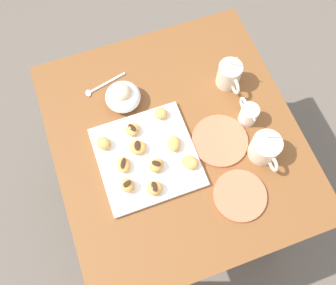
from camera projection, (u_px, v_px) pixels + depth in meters
name	position (u px, v px, depth m)	size (l,w,h in m)	color
ground_plane	(173.00, 192.00, 1.88)	(8.00, 8.00, 0.00)	#665B51
dining_table	(176.00, 153.00, 1.35)	(0.88, 0.81, 0.71)	brown
pastry_plate_square	(147.00, 157.00, 1.18)	(0.31, 0.31, 0.02)	white
coffee_mug_cream_left	(229.00, 75.00, 1.25)	(0.12, 0.08, 0.14)	silver
coffee_mug_cream_right	(265.00, 148.00, 1.15)	(0.13, 0.09, 0.13)	silver
cream_pitcher_white	(248.00, 114.00, 1.21)	(0.10, 0.06, 0.07)	white
ice_cream_bowl	(123.00, 96.00, 1.23)	(0.12, 0.12, 0.09)	white
saucer_coral_left	(220.00, 141.00, 1.21)	(0.19, 0.19, 0.01)	#E5704C
saucer_coral_right	(240.00, 195.00, 1.14)	(0.17, 0.17, 0.01)	#E5704C
loose_spoon_near_saucer	(100.00, 87.00, 1.29)	(0.05, 0.16, 0.01)	silver
beignet_0	(190.00, 162.00, 1.15)	(0.04, 0.06, 0.03)	#DBA351
beignet_1	(104.00, 143.00, 1.17)	(0.04, 0.05, 0.03)	#DBA351
beignet_2	(156.00, 165.00, 1.15)	(0.04, 0.05, 0.03)	#DBA351
chocolate_drizzle_2	(156.00, 163.00, 1.13)	(0.03, 0.02, 0.01)	#381E11
beignet_3	(124.00, 165.00, 1.15)	(0.05, 0.04, 0.03)	#DBA351
chocolate_drizzle_3	(123.00, 163.00, 1.13)	(0.04, 0.01, 0.01)	#381E11
beignet_4	(174.00, 144.00, 1.17)	(0.04, 0.05, 0.03)	#DBA351
beignet_5	(138.00, 147.00, 1.17)	(0.05, 0.06, 0.03)	#DBA351
chocolate_drizzle_5	(137.00, 145.00, 1.16)	(0.03, 0.02, 0.01)	#381E11
beignet_6	(161.00, 113.00, 1.22)	(0.04, 0.04, 0.03)	#DBA351
beignet_7	(155.00, 188.00, 1.12)	(0.05, 0.05, 0.03)	#DBA351
chocolate_drizzle_7	(154.00, 187.00, 1.10)	(0.03, 0.02, 0.01)	#381E11
beignet_8	(128.00, 186.00, 1.12)	(0.04, 0.05, 0.04)	#DBA351
chocolate_drizzle_8	(127.00, 184.00, 1.10)	(0.03, 0.02, 0.01)	#381E11
beignet_9	(132.00, 130.00, 1.20)	(0.05, 0.05, 0.03)	#DBA351
chocolate_drizzle_9	(132.00, 128.00, 1.18)	(0.03, 0.02, 0.01)	#381E11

